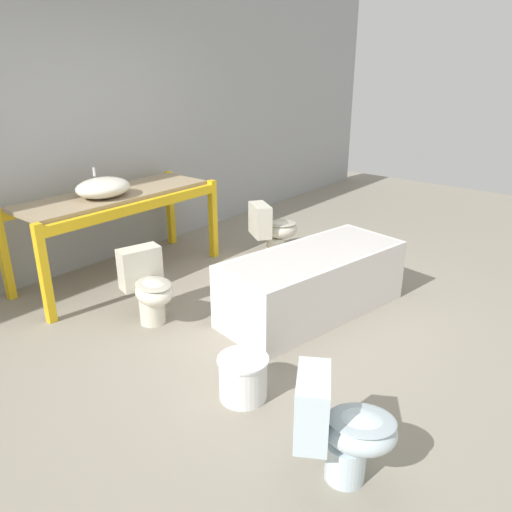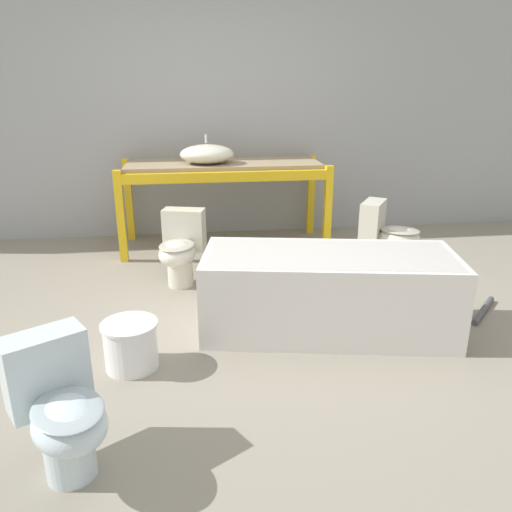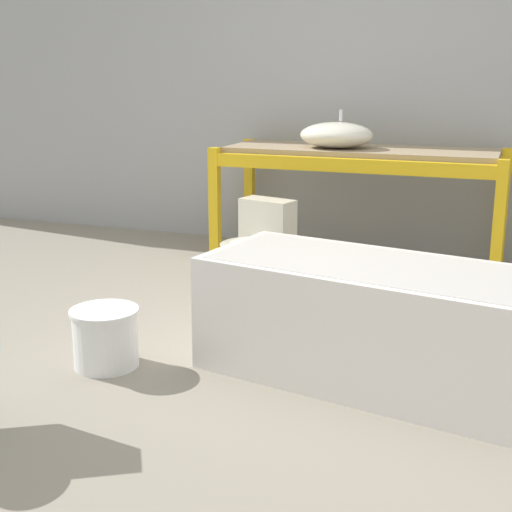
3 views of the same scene
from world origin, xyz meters
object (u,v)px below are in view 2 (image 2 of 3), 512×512
Objects in this scene: sink_basin at (207,154)px; toilet_far at (388,234)px; bucket_white at (131,344)px; toilet_near at (180,247)px; toilet_extra at (61,408)px; bathtub_main at (328,287)px.

sink_basin is 0.85× the size of toilet_far.
toilet_near is at bearing 77.40° from bucket_white.
toilet_far is at bearing 33.48° from bucket_white.
toilet_far and toilet_extra have the same top height.
toilet_near is 1.00× the size of toilet_far.
toilet_near is 1.00× the size of toilet_extra.
toilet_extra is 1.83× the size of bucket_white.
toilet_near and toilet_extra have the same top height.
toilet_near reaches higher than bathtub_main.
bathtub_main is 5.29× the size of bucket_white.
toilet_far is at bearing -26.55° from sink_basin.
toilet_near is 1.83× the size of bucket_white.
bucket_white is (-0.55, -2.16, -0.79)m from sink_basin.
toilet_extra is (-0.74, -2.97, -0.63)m from sink_basin.
toilet_extra is at bearing 166.90° from toilet_far.
toilet_far is (1.55, -0.77, -0.63)m from sink_basin.
bucket_white is (-0.28, -1.26, -0.16)m from toilet_near.
bathtub_main is at bearing 175.29° from toilet_far.
bathtub_main is (0.71, -1.85, -0.63)m from sink_basin.
sink_basin reaches higher than toilet_near.
toilet_far is at bearing 12.60° from toilet_extra.
bathtub_main is 2.89× the size of toilet_near.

